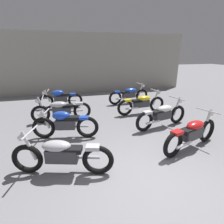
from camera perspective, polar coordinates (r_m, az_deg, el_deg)
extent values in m
plane|color=gray|center=(3.98, 12.38, -20.72)|extent=(60.00, 60.00, 0.00)
cube|color=#9E998E|center=(11.67, -8.39, 14.96)|extent=(13.23, 0.24, 3.60)
torus|color=black|center=(4.33, -25.15, -13.23)|extent=(0.67, 0.31, 0.67)
torus|color=black|center=(3.91, -4.45, -14.91)|extent=(0.67, 0.31, 0.67)
cylinder|color=silver|center=(4.15, -24.74, -9.69)|extent=(0.28, 0.15, 0.66)
cube|color=#38383D|center=(4.01, -15.49, -13.04)|extent=(0.70, 0.43, 0.28)
ellipsoid|color=#B7B7BC|center=(3.93, -17.18, -10.18)|extent=(0.67, 0.49, 0.22)
cube|color=black|center=(3.88, -12.50, -11.51)|extent=(0.45, 0.35, 0.10)
cube|color=#B7B7BC|center=(3.77, -6.10, -11.03)|extent=(0.33, 0.28, 0.08)
cylinder|color=silver|center=(4.00, -24.56, -5.82)|extent=(0.24, 0.66, 0.04)
sphere|color=white|center=(4.13, -26.85, -7.18)|extent=(0.14, 0.14, 0.14)
cylinder|color=silver|center=(4.07, -7.85, -13.98)|extent=(0.55, 0.23, 0.07)
torus|color=black|center=(5.76, -20.78, -4.70)|extent=(0.68, 0.26, 0.67)
torus|color=black|center=(5.49, -7.75, -4.75)|extent=(0.68, 0.26, 0.67)
cylinder|color=silver|center=(5.64, -20.31, -2.28)|extent=(0.25, 0.13, 0.56)
cube|color=#38383D|center=(5.55, -14.51, -3.81)|extent=(0.61, 0.37, 0.28)
ellipsoid|color=blue|center=(5.48, -15.76, -1.09)|extent=(0.57, 0.39, 0.26)
cube|color=black|center=(5.44, -12.41, -1.85)|extent=(0.45, 0.33, 0.10)
cube|color=blue|center=(5.39, -8.95, -1.82)|extent=(0.32, 0.26, 0.08)
cylinder|color=silver|center=(5.54, -20.01, 0.24)|extent=(0.15, 0.48, 0.04)
sphere|color=white|center=(5.64, -21.82, -0.95)|extent=(0.14, 0.14, 0.14)
cylinder|color=silver|center=(5.64, -10.17, -4.43)|extent=(0.55, 0.20, 0.07)
torus|color=black|center=(7.02, -21.65, -0.69)|extent=(0.67, 0.11, 0.67)
torus|color=black|center=(7.01, -9.42, 0.38)|extent=(0.67, 0.11, 0.67)
cylinder|color=silver|center=(6.92, -21.29, 1.79)|extent=(0.27, 0.07, 0.66)
cube|color=#38383D|center=(6.94, -15.61, 0.62)|extent=(0.66, 0.24, 0.28)
ellipsoid|color=#B7B7BC|center=(6.88, -16.59, 2.29)|extent=(0.60, 0.32, 0.22)
cube|color=black|center=(6.91, -13.89, 1.89)|extent=(0.40, 0.24, 0.10)
cube|color=#B7B7BC|center=(6.91, -10.37, 2.67)|extent=(0.28, 0.20, 0.08)
cylinder|color=silver|center=(6.84, -21.09, 4.32)|extent=(0.04, 0.68, 0.04)
sphere|color=white|center=(6.89, -22.63, 3.20)|extent=(0.14, 0.14, 0.14)
cylinder|color=silver|center=(7.12, -11.53, 0.36)|extent=(0.55, 0.07, 0.07)
torus|color=black|center=(8.69, -20.13, 3.04)|extent=(0.68, 0.15, 0.67)
torus|color=black|center=(8.60, -11.53, 3.65)|extent=(0.68, 0.15, 0.67)
cylinder|color=silver|center=(8.62, -19.79, 4.74)|extent=(0.25, 0.09, 0.56)
cube|color=#38383D|center=(8.60, -15.91, 3.99)|extent=(0.59, 0.28, 0.28)
ellipsoid|color=blue|center=(8.54, -16.75, 5.76)|extent=(0.54, 0.31, 0.26)
cube|color=black|center=(8.54, -14.55, 5.40)|extent=(0.42, 0.27, 0.10)
cube|color=blue|center=(8.53, -12.33, 5.55)|extent=(0.29, 0.22, 0.08)
cylinder|color=silver|center=(8.56, -19.58, 6.46)|extent=(0.07, 0.48, 0.04)
sphere|color=white|center=(8.61, -20.81, 5.57)|extent=(0.14, 0.14, 0.14)
cylinder|color=silver|center=(8.73, -13.18, 3.62)|extent=(0.55, 0.11, 0.07)
torus|color=black|center=(5.89, 27.78, -5.18)|extent=(0.67, 0.31, 0.67)
torus|color=black|center=(4.71, 18.75, -9.76)|extent=(0.67, 0.31, 0.67)
cylinder|color=silver|center=(5.72, 27.85, -2.52)|extent=(0.28, 0.15, 0.66)
cube|color=#38383D|center=(5.24, 23.94, -6.25)|extent=(0.70, 0.43, 0.28)
ellipsoid|color=red|center=(5.24, 24.84, -3.76)|extent=(0.67, 0.49, 0.22)
cube|color=black|center=(5.01, 22.77, -5.46)|extent=(0.45, 0.35, 0.10)
cube|color=red|center=(4.65, 19.89, -6.12)|extent=(0.33, 0.28, 0.08)
cylinder|color=silver|center=(5.57, 28.03, 0.32)|extent=(0.25, 0.66, 0.04)
sphere|color=white|center=(5.78, 28.80, -0.46)|extent=(0.14, 0.14, 0.14)
cylinder|color=silver|center=(4.84, 21.79, -9.60)|extent=(0.54, 0.24, 0.07)
torus|color=black|center=(6.93, 19.96, -0.72)|extent=(0.68, 0.25, 0.67)
torus|color=black|center=(5.94, 10.19, -3.04)|extent=(0.68, 0.25, 0.67)
cylinder|color=silver|center=(6.78, 19.79, 1.64)|extent=(0.28, 0.13, 0.66)
cube|color=#38383D|center=(6.38, 15.53, -0.95)|extent=(0.70, 0.38, 0.28)
ellipsoid|color=white|center=(6.38, 16.35, 1.06)|extent=(0.66, 0.44, 0.22)
cube|color=black|center=(6.19, 14.17, -0.06)|extent=(0.44, 0.32, 0.10)
cube|color=white|center=(5.90, 11.11, -0.15)|extent=(0.32, 0.26, 0.08)
cylinder|color=silver|center=(6.66, 19.73, 4.13)|extent=(0.18, 0.67, 0.04)
sphere|color=white|center=(6.84, 20.75, 3.32)|extent=(0.14, 0.14, 0.14)
cylinder|color=silver|center=(6.01, 12.82, -3.17)|extent=(0.55, 0.19, 0.07)
torus|color=black|center=(8.03, 13.95, 2.42)|extent=(0.68, 0.16, 0.67)
torus|color=black|center=(7.32, 4.13, 1.37)|extent=(0.68, 0.16, 0.67)
cylinder|color=silver|center=(7.91, 13.64, 4.53)|extent=(0.28, 0.09, 0.66)
cube|color=#38383D|center=(7.62, 9.31, 2.65)|extent=(0.68, 0.29, 0.28)
ellipsoid|color=yellow|center=(7.61, 10.05, 4.31)|extent=(0.62, 0.36, 0.22)
cube|color=black|center=(7.48, 7.89, 3.53)|extent=(0.42, 0.27, 0.10)
cube|color=yellow|center=(7.28, 4.90, 3.71)|extent=(0.29, 0.22, 0.08)
cylinder|color=silver|center=(7.81, 13.44, 6.70)|extent=(0.09, 0.68, 0.04)
sphere|color=white|center=(7.95, 14.59, 5.92)|extent=(0.14, 0.14, 0.14)
cylinder|color=silver|center=(7.32, 6.33, 1.13)|extent=(0.55, 0.11, 0.07)
torus|color=black|center=(9.52, 9.35, 5.21)|extent=(0.68, 0.19, 0.67)
torus|color=black|center=(8.84, 1.02, 4.42)|extent=(0.68, 0.19, 0.67)
cylinder|color=silver|center=(9.42, 9.03, 7.01)|extent=(0.28, 0.10, 0.66)
cube|color=#38383D|center=(9.13, 5.36, 5.45)|extent=(0.68, 0.32, 0.28)
ellipsoid|color=blue|center=(9.13, 5.96, 6.85)|extent=(0.63, 0.39, 0.22)
cube|color=black|center=(9.00, 4.14, 6.21)|extent=(0.43, 0.29, 0.10)
cube|color=blue|center=(8.81, 1.63, 6.38)|extent=(0.30, 0.23, 0.08)
cylinder|color=silver|center=(9.33, 8.81, 8.85)|extent=(0.12, 0.68, 0.04)
sphere|color=white|center=(9.45, 9.82, 8.19)|extent=(0.14, 0.14, 0.14)
cylinder|color=silver|center=(8.83, 2.85, 4.25)|extent=(0.55, 0.13, 0.07)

